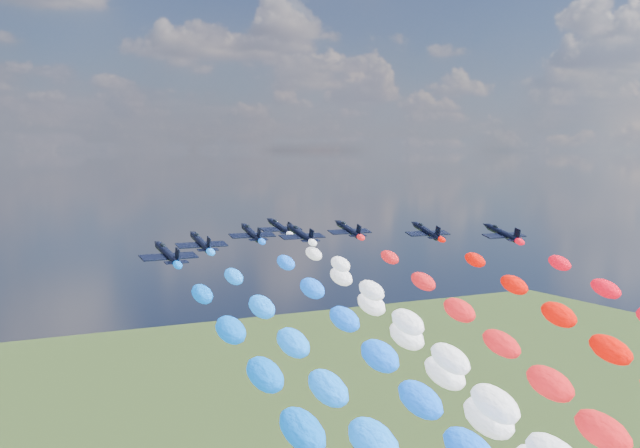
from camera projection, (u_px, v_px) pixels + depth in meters
jet_0 at (168, 254)px, 113.53m from camera, size 8.35×11.13×4.65m
jet_1 at (201, 242)px, 127.68m from camera, size 8.07×10.94×4.65m
jet_2 at (251, 233)px, 142.00m from camera, size 8.42×11.18×4.65m
jet_3 at (301, 234)px, 140.21m from camera, size 8.19×11.02×4.65m
jet_4 at (280, 227)px, 153.30m from camera, size 8.37×11.15×4.65m
jet_5 at (349, 229)px, 148.52m from camera, size 8.01×10.89×4.65m
jet_6 at (426, 231)px, 145.29m from camera, size 8.52×11.26×4.65m
jet_7 at (502, 233)px, 141.63m from camera, size 7.88×10.80×4.65m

